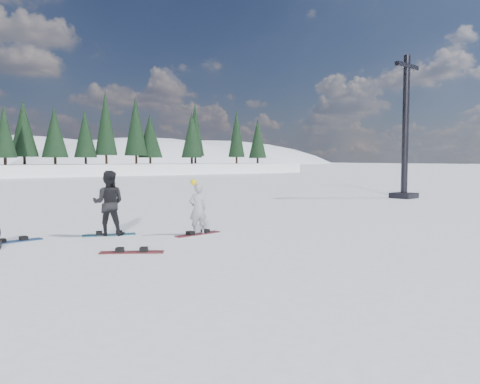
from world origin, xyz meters
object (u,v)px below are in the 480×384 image
object	(u,v)px
snowboarder_man	(109,203)
snowboard_loose_b	(132,252)
lift_tower	(405,141)
snowboard_loose_c	(13,242)
snowboarder_woman	(198,209)

from	to	relation	value
snowboarder_man	snowboard_loose_b	size ratio (longest dim) A/B	1.26
lift_tower	snowboard_loose_c	xyz separation A→B (m)	(-20.73, -3.10, -3.25)
lift_tower	snowboarder_woman	xyz separation A→B (m)	(-16.01, -4.75, -2.49)
snowboarder_man	snowboarder_woman	bearing A→B (deg)	177.25
snowboarder_woman	snowboard_loose_c	bearing A→B (deg)	-14.17
lift_tower	snowboarder_man	size ratio (longest dim) A/B	4.25
snowboarder_man	snowboard_loose_c	bearing A→B (deg)	20.92
lift_tower	snowboarder_woman	bearing A→B (deg)	-171.24
lift_tower	snowboarder_man	world-z (taller)	lift_tower
lift_tower	snowboard_loose_b	world-z (taller)	lift_tower
snowboard_loose_b	snowboard_loose_c	size ratio (longest dim) A/B	1.00
snowboarder_woman	snowboard_loose_c	size ratio (longest dim) A/B	1.10
snowboarder_man	snowboard_loose_c	size ratio (longest dim) A/B	1.26
lift_tower	snowboard_loose_c	bearing A→B (deg)	-179.27
lift_tower	snowboarder_man	distance (m)	18.68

